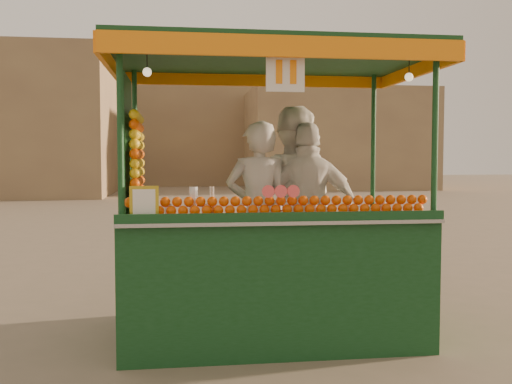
{
  "coord_description": "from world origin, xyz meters",
  "views": [
    {
      "loc": [
        -1.13,
        -5.37,
        1.59
      ],
      "look_at": [
        -0.45,
        -0.26,
        1.29
      ],
      "focal_mm": 40.65,
      "sensor_mm": 36.0,
      "label": 1
    }
  ],
  "objects": [
    {
      "name": "ground",
      "position": [
        0.0,
        0.0,
        0.0
      ],
      "size": [
        90.0,
        90.0,
        0.0
      ],
      "primitive_type": "plane",
      "color": "#6C604D",
      "rests_on": "ground"
    },
    {
      "name": "building_right",
      "position": [
        7.0,
        24.0,
        2.5
      ],
      "size": [
        9.0,
        6.0,
        5.0
      ],
      "primitive_type": "cube",
      "color": "#927B53",
      "rests_on": "ground"
    },
    {
      "name": "building_center",
      "position": [
        -2.0,
        30.0,
        3.5
      ],
      "size": [
        14.0,
        7.0,
        7.0
      ],
      "primitive_type": "cube",
      "color": "#927B53",
      "rests_on": "ground"
    },
    {
      "name": "juice_cart",
      "position": [
        -0.4,
        -0.37,
        0.82
      ],
      "size": [
        2.78,
        1.8,
        2.53
      ],
      "color": "#0F3A14",
      "rests_on": "ground"
    },
    {
      "name": "vendor_left",
      "position": [
        -0.41,
        -0.16,
        1.11
      ],
      "size": [
        0.61,
        0.41,
        1.63
      ],
      "rotation": [
        0.0,
        0.0,
        3.1
      ],
      "color": "beige",
      "rests_on": "ground"
    },
    {
      "name": "vendor_middle",
      "position": [
        -0.06,
        0.09,
        1.19
      ],
      "size": [
        1.04,
        0.92,
        1.78
      ],
      "rotation": [
        0.0,
        0.0,
        2.81
      ],
      "color": "white",
      "rests_on": "ground"
    },
    {
      "name": "vendor_right",
      "position": [
        0.07,
        -0.15,
        1.11
      ],
      "size": [
        1.0,
        0.52,
        1.63
      ],
      "rotation": [
        0.0,
        0.0,
        3.01
      ],
      "color": "silver",
      "rests_on": "ground"
    }
  ]
}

